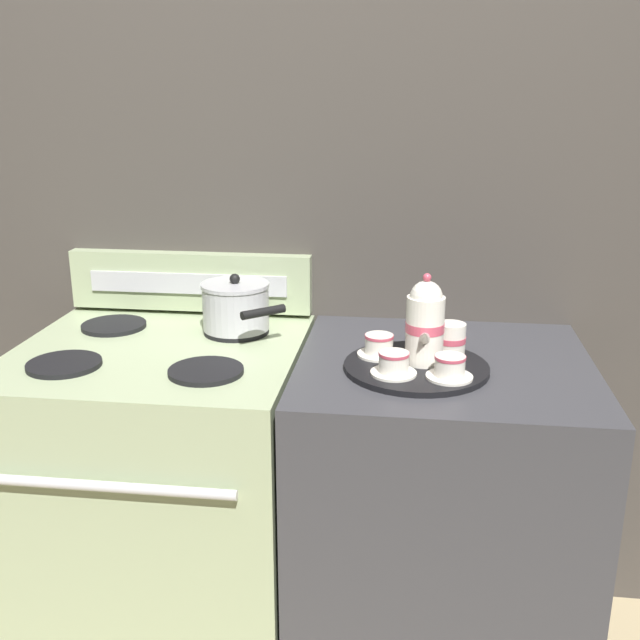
{
  "coord_description": "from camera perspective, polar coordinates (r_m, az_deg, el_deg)",
  "views": [
    {
      "loc": [
        0.28,
        -1.73,
        1.52
      ],
      "look_at": [
        0.05,
        0.04,
        0.96
      ],
      "focal_mm": 42.0,
      "sensor_mm": 36.0,
      "label": 1
    }
  ],
  "objects": [
    {
      "name": "teacup_front",
      "position": [
        1.7,
        9.86,
        -3.55
      ],
      "size": [
        0.11,
        0.11,
        0.05
      ],
      "color": "white",
      "rests_on": "serving_tray"
    },
    {
      "name": "creamer_jug",
      "position": [
        1.85,
        9.93,
        -1.45
      ],
      "size": [
        0.07,
        0.07,
        0.08
      ],
      "color": "white",
      "rests_on": "serving_tray"
    },
    {
      "name": "saucepan",
      "position": [
        2.02,
        -6.42,
        1.08
      ],
      "size": [
        0.24,
        0.25,
        0.15
      ],
      "color": "#B7B7BC",
      "rests_on": "stove"
    },
    {
      "name": "teapot",
      "position": [
        1.76,
        8.01,
        -0.18
      ],
      "size": [
        0.09,
        0.15,
        0.22
      ],
      "color": "white",
      "rests_on": "serving_tray"
    },
    {
      "name": "serving_tray",
      "position": [
        1.78,
        7.34,
        -3.59
      ],
      "size": [
        0.34,
        0.34,
        0.01
      ],
      "color": "black",
      "rests_on": "side_counter"
    },
    {
      "name": "teacup_left",
      "position": [
        1.82,
        4.52,
        -1.93
      ],
      "size": [
        0.11,
        0.11,
        0.05
      ],
      "color": "white",
      "rests_on": "serving_tray"
    },
    {
      "name": "stove",
      "position": [
        2.14,
        -11.61,
        -13.31
      ],
      "size": [
        0.73,
        0.71,
        0.9
      ],
      "color": "#9EAD84",
      "rests_on": "ground"
    },
    {
      "name": "wall_back",
      "position": [
        2.16,
        -0.34,
        6.03
      ],
      "size": [
        6.0,
        0.05,
        2.2
      ],
      "color": "#423D38",
      "rests_on": "ground"
    },
    {
      "name": "teacup_right",
      "position": [
        1.71,
        5.64,
        -3.31
      ],
      "size": [
        0.11,
        0.11,
        0.05
      ],
      "color": "white",
      "rests_on": "serving_tray"
    },
    {
      "name": "control_panel",
      "position": [
        2.22,
        -9.86,
        2.91
      ],
      "size": [
        0.71,
        0.05,
        0.17
      ],
      "color": "#9EAD84",
      "rests_on": "stove"
    },
    {
      "name": "side_counter",
      "position": [
        2.05,
        8.89,
        -14.81
      ],
      "size": [
        0.72,
        0.68,
        0.88
      ],
      "color": "#38383D",
      "rests_on": "ground"
    }
  ]
}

